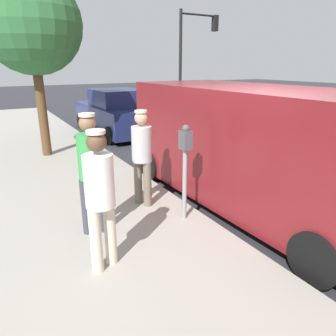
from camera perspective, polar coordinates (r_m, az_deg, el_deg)
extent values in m
plane|color=#2D2D33|center=(5.81, 15.75, -8.02)|extent=(80.00, 80.00, 0.00)
cube|color=#9E998E|center=(4.33, -20.88, -17.31)|extent=(5.00, 32.00, 0.15)
cylinder|color=gray|center=(4.90, 3.04, -3.06)|extent=(0.07, 0.07, 1.15)
cube|color=#4C4C51|center=(4.69, 3.19, 5.10)|extent=(0.14, 0.18, 0.28)
sphere|color=#47474C|center=(4.66, 3.23, 7.14)|extent=(0.12, 0.12, 0.12)
cylinder|color=beige|center=(3.84, -12.98, -12.78)|extent=(0.14, 0.14, 0.82)
cylinder|color=beige|center=(3.95, -10.45, -11.60)|extent=(0.14, 0.14, 0.82)
cylinder|color=white|center=(3.59, -12.42, -2.30)|extent=(0.34, 0.34, 0.61)
sphere|color=brown|center=(3.46, -12.92, 4.64)|extent=(0.22, 0.22, 0.22)
cylinder|color=silver|center=(3.44, -13.05, 6.43)|extent=(0.21, 0.21, 0.04)
cylinder|color=#726656|center=(5.56, -5.46, -2.46)|extent=(0.14, 0.14, 0.80)
cylinder|color=#726656|center=(5.42, -3.75, -2.97)|extent=(0.14, 0.14, 0.80)
cylinder|color=#B7B7B7|center=(5.28, -4.81, 4.36)|extent=(0.34, 0.34, 0.60)
sphere|color=tan|center=(5.19, -4.94, 9.04)|extent=(0.22, 0.22, 0.22)
cylinder|color=silver|center=(5.17, -4.97, 10.22)|extent=(0.20, 0.20, 0.04)
cylinder|color=#383D47|center=(4.68, -14.65, -6.79)|extent=(0.14, 0.14, 0.84)
cylinder|color=#383D47|center=(4.69, -11.96, -6.51)|extent=(0.14, 0.14, 0.84)
cylinder|color=green|center=(4.43, -13.99, 2.02)|extent=(0.34, 0.34, 0.63)
sphere|color=#8C6647|center=(4.33, -14.46, 7.87)|extent=(0.23, 0.23, 0.23)
cylinder|color=silver|center=(4.31, -14.58, 9.35)|extent=(0.22, 0.22, 0.04)
cube|color=maroon|center=(5.77, 15.10, 4.24)|extent=(2.12, 5.25, 1.96)
cube|color=black|center=(7.57, 1.78, 11.10)|extent=(1.84, 0.12, 0.88)
cylinder|color=black|center=(7.03, -3.06, 0.29)|extent=(0.24, 0.68, 0.68)
cylinder|color=black|center=(8.06, 8.93, 2.45)|extent=(0.24, 0.68, 0.68)
cylinder|color=black|center=(4.22, 25.40, -14.62)|extent=(0.24, 0.68, 0.68)
cube|color=navy|center=(12.24, -9.49, 9.11)|extent=(1.89, 4.43, 0.89)
cube|color=navy|center=(11.95, -9.28, 12.49)|extent=(1.63, 2.01, 0.60)
cylinder|color=black|center=(13.57, -15.44, 8.27)|extent=(0.23, 0.60, 0.60)
cylinder|color=black|center=(14.12, -8.66, 9.09)|extent=(0.23, 0.60, 0.60)
cylinder|color=black|center=(10.48, -10.42, 5.83)|extent=(0.23, 0.60, 0.60)
cylinder|color=black|center=(11.18, -2.11, 6.89)|extent=(0.23, 0.60, 0.60)
cylinder|color=black|center=(17.60, 2.26, 18.57)|extent=(0.16, 0.16, 5.20)
cylinder|color=black|center=(18.43, 5.88, 25.97)|extent=(2.40, 0.10, 0.10)
cube|color=black|center=(18.98, 8.55, 24.59)|extent=(0.24, 0.32, 0.80)
sphere|color=red|center=(19.14, 8.24, 25.30)|extent=(0.17, 0.17, 0.17)
sphere|color=yellow|center=(19.11, 8.20, 24.55)|extent=(0.17, 0.17, 0.17)
sphere|color=green|center=(19.08, 8.17, 23.81)|extent=(0.17, 0.17, 0.17)
cylinder|color=brown|center=(9.03, -21.94, 9.79)|extent=(0.24, 0.24, 2.45)
sphere|color=#2E6C37|center=(9.01, -23.62, 22.93)|extent=(2.44, 2.44, 2.44)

